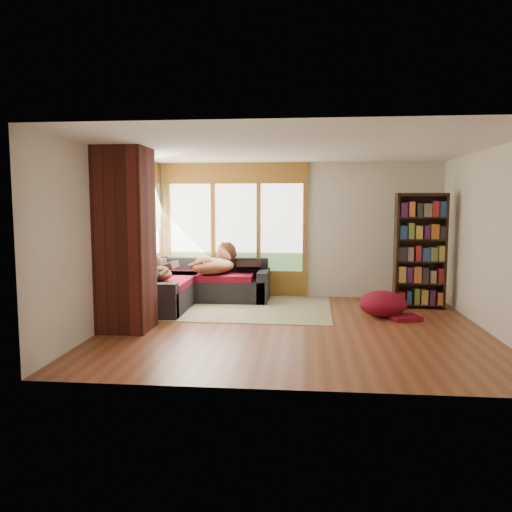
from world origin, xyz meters
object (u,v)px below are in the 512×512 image
(area_rug, at_px, (241,307))
(dog_brindle, at_px, (157,268))
(bookshelf, at_px, (420,251))
(brick_chimney, at_px, (125,240))
(sectional_sofa, at_px, (190,286))
(pouf, at_px, (383,303))
(dog_tan, at_px, (217,259))

(area_rug, xyz_separation_m, dog_brindle, (-1.38, -0.35, 0.72))
(area_rug, height_order, bookshelf, bookshelf)
(brick_chimney, height_order, area_rug, brick_chimney)
(sectional_sofa, distance_m, dog_brindle, 0.92)
(pouf, height_order, dog_brindle, dog_brindle)
(bookshelf, bearing_deg, sectional_sofa, 178.74)
(bookshelf, bearing_deg, dog_brindle, -171.96)
(sectional_sofa, bearing_deg, area_rug, -22.78)
(dog_brindle, bearing_deg, dog_tan, -78.59)
(sectional_sofa, height_order, bookshelf, bookshelf)
(dog_brindle, bearing_deg, brick_chimney, 144.44)
(brick_chimney, relative_size, sectional_sofa, 1.18)
(bookshelf, bearing_deg, brick_chimney, -156.67)
(dog_tan, distance_m, dog_brindle, 1.22)
(brick_chimney, relative_size, pouf, 3.44)
(bookshelf, height_order, dog_tan, bookshelf)
(sectional_sofa, xyz_separation_m, area_rug, (0.99, -0.37, -0.30))
(sectional_sofa, relative_size, dog_tan, 2.14)
(bookshelf, height_order, dog_brindle, bookshelf)
(brick_chimney, distance_m, sectional_sofa, 2.32)
(dog_brindle, bearing_deg, pouf, -124.32)
(area_rug, relative_size, dog_brindle, 3.97)
(brick_chimney, height_order, sectional_sofa, brick_chimney)
(sectional_sofa, distance_m, dog_tan, 0.70)
(sectional_sofa, bearing_deg, pouf, -15.92)
(dog_brindle, bearing_deg, sectional_sofa, -61.16)
(sectional_sofa, distance_m, bookshelf, 4.15)
(sectional_sofa, bearing_deg, brick_chimney, -104.72)
(area_rug, relative_size, bookshelf, 1.57)
(dog_tan, xyz_separation_m, dog_brindle, (-0.87, -0.85, -0.06))
(sectional_sofa, relative_size, area_rug, 0.70)
(sectional_sofa, xyz_separation_m, pouf, (3.37, -0.81, -0.09))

